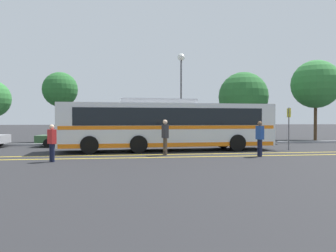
{
  "coord_description": "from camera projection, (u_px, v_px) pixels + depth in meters",
  "views": [
    {
      "loc": [
        -2.25,
        -19.8,
        1.87
      ],
      "look_at": [
        0.5,
        -0.14,
        1.5
      ],
      "focal_mm": 35.0,
      "sensor_mm": 36.0,
      "label": 1
    }
  ],
  "objects": [
    {
      "name": "lane_strip_1",
      "position": [
        178.0,
        157.0,
        16.41
      ],
      "size": [
        32.76,
        0.2,
        0.01
      ],
      "primitive_type": "cube",
      "rotation": [
        0.0,
        0.0,
        1.57
      ],
      "color": "gold",
      "rests_on": "ground_plane"
    },
    {
      "name": "pedestrian_2",
      "position": [
        165.0,
        135.0,
        17.26
      ],
      "size": [
        0.35,
        0.47,
        1.88
      ],
      "rotation": [
        0.0,
        0.0,
        5.05
      ],
      "color": "brown",
      "rests_on": "ground_plane"
    },
    {
      "name": "pedestrian_0",
      "position": [
        260.0,
        136.0,
        16.61
      ],
      "size": [
        0.31,
        0.46,
        1.8
      ],
      "rotation": [
        0.0,
        0.0,
        1.79
      ],
      "color": "#191E38",
      "rests_on": "ground_plane"
    },
    {
      "name": "street_lamp",
      "position": [
        181.0,
        75.0,
        26.43
      ],
      "size": [
        0.58,
        0.58,
        7.22
      ],
      "color": "#59595E",
      "rests_on": "ground_plane"
    },
    {
      "name": "bus_stop_sign",
      "position": [
        289.0,
        123.0,
        20.24
      ],
      "size": [
        0.07,
        0.4,
        2.64
      ],
      "rotation": [
        0.0,
        0.0,
        -1.52
      ],
      "color": "#59595E",
      "rests_on": "ground_plane"
    },
    {
      "name": "tree_0",
      "position": [
        316.0,
        84.0,
        29.91
      ],
      "size": [
        4.38,
        4.38,
        7.33
      ],
      "color": "#513823",
      "rests_on": "ground_plane"
    },
    {
      "name": "pedestrian_1",
      "position": [
        52.0,
        141.0,
        14.53
      ],
      "size": [
        0.44,
        0.46,
        1.66
      ],
      "rotation": [
        0.0,
        0.0,
        2.28
      ],
      "color": "#191E38",
      "rests_on": "ground_plane"
    },
    {
      "name": "parked_car_2",
      "position": [
        156.0,
        136.0,
        23.6
      ],
      "size": [
        4.28,
        2.11,
        1.29
      ],
      "rotation": [
        0.0,
        0.0,
        1.6
      ],
      "color": "olive",
      "rests_on": "ground_plane"
    },
    {
      "name": "curb_strip",
      "position": [
        159.0,
        143.0,
        24.88
      ],
      "size": [
        40.76,
        0.36,
        0.15
      ],
      "primitive_type": "cube",
      "color": "#99999E",
      "rests_on": "ground_plane"
    },
    {
      "name": "ground_plane",
      "position": [
        160.0,
        150.0,
        19.96
      ],
      "size": [
        220.0,
        220.0,
        0.0
      ],
      "primitive_type": "plane",
      "color": "#262628"
    },
    {
      "name": "parked_car_1",
      "position": [
        73.0,
        137.0,
        22.83
      ],
      "size": [
        4.86,
        2.15,
        1.32
      ],
      "rotation": [
        0.0,
        0.0,
        1.49
      ],
      "color": "#335B33",
      "rests_on": "ground_plane"
    },
    {
      "name": "tree_1",
      "position": [
        60.0,
        90.0,
        27.4
      ],
      "size": [
        2.91,
        2.91,
        5.87
      ],
      "color": "#513823",
      "rests_on": "ground_plane"
    },
    {
      "name": "transit_bus",
      "position": [
        168.0,
        124.0,
        19.86
      ],
      "size": [
        13.18,
        3.2,
        3.11
      ],
      "rotation": [
        0.0,
        0.0,
        -1.52
      ],
      "color": "silver",
      "rests_on": "ground_plane"
    },
    {
      "name": "tree_2",
      "position": [
        243.0,
        97.0,
        28.86
      ],
      "size": [
        4.34,
        4.34,
        6.08
      ],
      "color": "#513823",
      "rests_on": "ground_plane"
    },
    {
      "name": "parked_car_3",
      "position": [
        231.0,
        135.0,
        24.42
      ],
      "size": [
        4.54,
        1.91,
        1.51
      ],
      "rotation": [
        0.0,
        0.0,
        -1.58
      ],
      "color": "silver",
      "rests_on": "ground_plane"
    },
    {
      "name": "lane_strip_0",
      "position": [
        174.0,
        154.0,
        17.71
      ],
      "size": [
        32.76,
        0.2,
        0.01
      ],
      "primitive_type": "cube",
      "rotation": [
        0.0,
        0.0,
        1.57
      ],
      "color": "gold",
      "rests_on": "ground_plane"
    }
  ]
}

